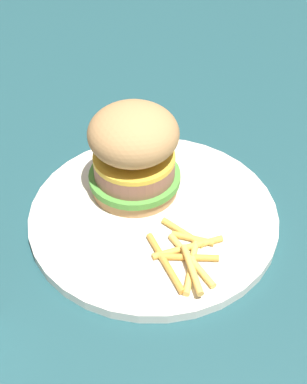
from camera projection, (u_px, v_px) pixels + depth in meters
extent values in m
plane|color=#1E474C|center=(143.00, 211.00, 0.62)|extent=(1.60, 1.60, 0.00)
cylinder|color=silver|center=(153.00, 215.00, 0.61)|extent=(0.28, 0.28, 0.01)
cylinder|color=tan|center=(135.00, 184.00, 0.63)|extent=(0.10, 0.10, 0.01)
cylinder|color=#4C9338|center=(135.00, 176.00, 0.62)|extent=(0.11, 0.11, 0.01)
cylinder|color=#8E5B47|center=(134.00, 167.00, 0.61)|extent=(0.09, 0.09, 0.02)
cylinder|color=yellow|center=(134.00, 157.00, 0.60)|extent=(0.09, 0.09, 0.01)
ellipsoid|color=tan|center=(133.00, 133.00, 0.58)|extent=(0.10, 0.10, 0.06)
cylinder|color=gold|center=(183.00, 232.00, 0.57)|extent=(0.02, 0.06, 0.01)
cylinder|color=gold|center=(193.00, 238.00, 0.57)|extent=(0.02, 0.05, 0.01)
cylinder|color=gold|center=(188.00, 247.00, 0.56)|extent=(0.06, 0.06, 0.01)
cylinder|color=#E5B251|center=(191.00, 260.00, 0.55)|extent=(0.05, 0.07, 0.01)
cylinder|color=#E5B251|center=(191.00, 268.00, 0.54)|extent=(0.07, 0.03, 0.01)
cylinder|color=#E5B251|center=(192.00, 269.00, 0.53)|extent=(0.05, 0.05, 0.01)
cylinder|color=gold|center=(189.00, 257.00, 0.55)|extent=(0.03, 0.06, 0.01)
cylinder|color=gold|center=(165.00, 262.00, 0.54)|extent=(0.06, 0.07, 0.01)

